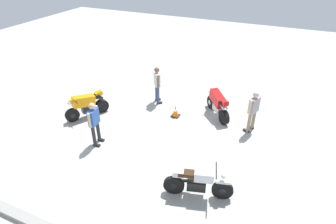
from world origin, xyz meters
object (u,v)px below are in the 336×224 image
object	(u,v)px
motorcycle_orange_sportbike	(86,105)
person_in_blue_shirt	(94,121)
traffic_cone	(175,111)
motorcycle_silver_cruiser	(198,182)
person_in_white_shirt	(157,82)
motorcycle_red_sportbike	(218,103)
person_in_gray_shirt	(253,109)

from	to	relation	value
motorcycle_orange_sportbike	person_in_blue_shirt	bearing A→B (deg)	77.42
motorcycle_orange_sportbike	traffic_cone	size ratio (longest dim) A/B	3.36
motorcycle_silver_cruiser	person_in_white_shirt	distance (m)	6.02
motorcycle_orange_sportbike	traffic_cone	distance (m)	3.87
motorcycle_silver_cruiser	motorcycle_red_sportbike	distance (m)	4.81
motorcycle_silver_cruiser	motorcycle_red_sportbike	xyz separation A→B (m)	(0.72, -4.76, 0.07)
motorcycle_silver_cruiser	person_in_gray_shirt	bearing A→B (deg)	62.72
motorcycle_orange_sportbike	motorcycle_silver_cruiser	size ratio (longest dim) A/B	0.87
motorcycle_orange_sportbike	motorcycle_red_sportbike	distance (m)	5.70
person_in_white_shirt	person_in_blue_shirt	bearing A→B (deg)	-137.31
motorcycle_silver_cruiser	person_in_blue_shirt	size ratio (longest dim) A/B	1.16
traffic_cone	person_in_blue_shirt	bearing A→B (deg)	56.88
motorcycle_orange_sportbike	person_in_white_shirt	distance (m)	3.32
traffic_cone	motorcycle_orange_sportbike	bearing A→B (deg)	24.19
motorcycle_red_sportbike	person_in_blue_shirt	distance (m)	5.29
motorcycle_orange_sportbike	person_in_blue_shirt	distance (m)	2.16
motorcycle_red_sportbike	person_in_blue_shirt	xyz separation A→B (m)	(3.61, 3.85, 0.42)
person_in_blue_shirt	traffic_cone	size ratio (longest dim) A/B	3.31
motorcycle_orange_sportbike	person_in_white_shirt	xyz separation A→B (m)	(-2.23, -2.42, 0.43)
motorcycle_red_sportbike	person_in_gray_shirt	bearing A→B (deg)	-151.24
motorcycle_silver_cruiser	traffic_cone	xyz separation A→B (m)	(2.36, -3.93, -0.26)
motorcycle_red_sportbike	motorcycle_silver_cruiser	bearing A→B (deg)	148.72
motorcycle_silver_cruiser	person_in_gray_shirt	distance (m)	4.26
person_in_blue_shirt	person_in_white_shirt	xyz separation A→B (m)	(-0.68, -3.86, 0.01)
motorcycle_red_sportbike	traffic_cone	distance (m)	1.87
person_in_blue_shirt	traffic_cone	bearing A→B (deg)	48.31
motorcycle_silver_cruiser	motorcycle_red_sportbike	bearing A→B (deg)	82.79
motorcycle_red_sportbike	person_in_gray_shirt	size ratio (longest dim) A/B	0.92
motorcycle_orange_sportbike	person_in_gray_shirt	world-z (taller)	person_in_gray_shirt
person_in_blue_shirt	motorcycle_red_sportbike	bearing A→B (deg)	38.27
person_in_gray_shirt	motorcycle_orange_sportbike	bearing A→B (deg)	35.61
person_in_blue_shirt	person_in_white_shirt	size ratio (longest dim) A/B	0.99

